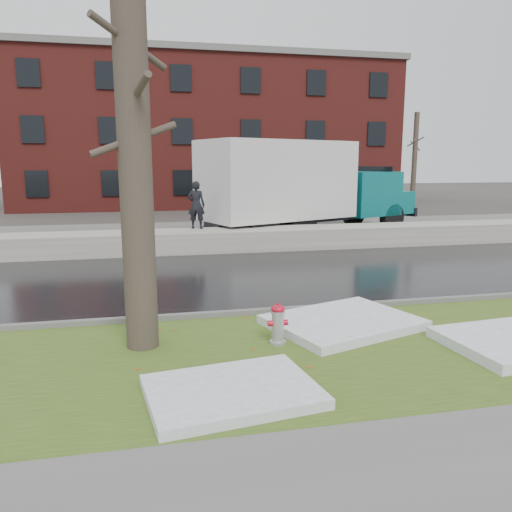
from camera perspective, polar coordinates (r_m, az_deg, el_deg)
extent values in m
plane|color=#47423D|center=(9.45, 3.77, -8.45)|extent=(120.00, 120.00, 0.00)
cube|color=#354F1A|center=(8.32, 6.18, -11.06)|extent=(60.00, 4.50, 0.04)
cube|color=slate|center=(5.33, 20.31, -25.24)|extent=(60.00, 3.00, 0.05)
cube|color=black|center=(13.66, -1.42, -2.34)|extent=(60.00, 7.00, 0.03)
cube|color=slate|center=(21.93, -5.59, 2.57)|extent=(60.00, 9.00, 0.03)
cube|color=slate|center=(10.34, 2.25, -6.32)|extent=(60.00, 0.15, 0.14)
cube|color=#B5B1A5|center=(17.66, -3.98, 1.80)|extent=(60.00, 1.60, 0.75)
cube|color=maroon|center=(38.88, -5.73, 13.44)|extent=(26.00, 12.00, 10.00)
cylinder|color=brown|center=(34.75, -18.33, 10.41)|extent=(0.36, 0.36, 6.50)
cylinder|color=brown|center=(34.77, -18.42, 11.98)|extent=(0.84, 1.62, 0.73)
cylinder|color=brown|center=(34.81, -18.51, 13.45)|extent=(1.08, 1.26, 0.66)
cylinder|color=brown|center=(34.76, -18.37, 10.99)|extent=(1.40, 0.61, 0.63)
cylinder|color=brown|center=(37.45, 17.66, 10.43)|extent=(0.36, 0.36, 6.50)
cylinder|color=brown|center=(37.47, 17.74, 11.88)|extent=(0.84, 1.62, 0.73)
cylinder|color=brown|center=(37.51, 17.82, 13.26)|extent=(1.08, 1.26, 0.66)
cylinder|color=brown|center=(37.46, 17.69, 10.97)|extent=(1.40, 0.61, 0.63)
cylinder|color=#ADAFB6|center=(8.56, 2.51, -8.04)|extent=(0.21, 0.21, 0.62)
ellipsoid|color=red|center=(8.46, 2.53, -6.06)|extent=(0.24, 0.24, 0.14)
cylinder|color=red|center=(8.44, 2.53, -5.54)|extent=(0.04, 0.04, 0.04)
cylinder|color=red|center=(8.51, 1.67, -7.70)|extent=(0.09, 0.10, 0.10)
cylinder|color=red|center=(8.57, 3.35, -7.59)|extent=(0.09, 0.10, 0.10)
cylinder|color=#ADAFB6|center=(8.66, 2.32, -7.38)|extent=(0.13, 0.09, 0.12)
cylinder|color=brown|center=(8.23, -13.73, 12.20)|extent=(0.59, 0.59, 6.63)
cylinder|color=brown|center=(8.27, -13.95, 16.79)|extent=(0.62, 1.59, 0.69)
cylinder|color=brown|center=(8.41, -14.23, 22.56)|extent=(1.15, 1.08, 0.62)
cylinder|color=brown|center=(8.23, -13.76, 12.86)|extent=(1.36, 0.42, 0.59)
cube|color=black|center=(21.31, 5.61, 4.29)|extent=(8.86, 4.47, 0.25)
cube|color=silver|center=(20.27, 2.45, 8.68)|extent=(6.76, 4.94, 3.07)
cube|color=#0C686C|center=(23.43, 11.80, 7.07)|extent=(3.45, 3.51, 1.93)
cube|color=#0C686C|center=(24.67, 14.44, 6.07)|extent=(2.20, 2.83, 1.02)
cube|color=black|center=(23.98, 13.20, 8.72)|extent=(0.94, 2.14, 1.02)
cube|color=black|center=(18.47, -6.98, 2.12)|extent=(2.32, 2.00, 0.76)
cylinder|color=black|center=(23.35, 15.27, 4.24)|extent=(1.29, 0.79, 1.25)
cylinder|color=black|center=(24.96, 11.10, 4.81)|extent=(1.29, 0.79, 1.25)
cylinder|color=black|center=(19.69, 5.29, 3.44)|extent=(1.29, 0.79, 1.25)
cylinder|color=black|center=(21.57, 1.24, 4.11)|extent=(1.29, 0.79, 1.25)
cylinder|color=black|center=(18.59, 0.95, 3.05)|extent=(1.29, 0.79, 1.25)
cylinder|color=black|center=(20.57, -2.90, 3.78)|extent=(1.29, 0.79, 1.25)
imported|color=black|center=(17.92, -6.84, 5.82)|extent=(0.71, 0.58, 1.69)
cube|color=white|center=(9.64, 9.89, -7.44)|extent=(3.10, 2.73, 0.16)
cube|color=white|center=(6.84, -2.76, -15.20)|extent=(2.40, 1.89, 0.14)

